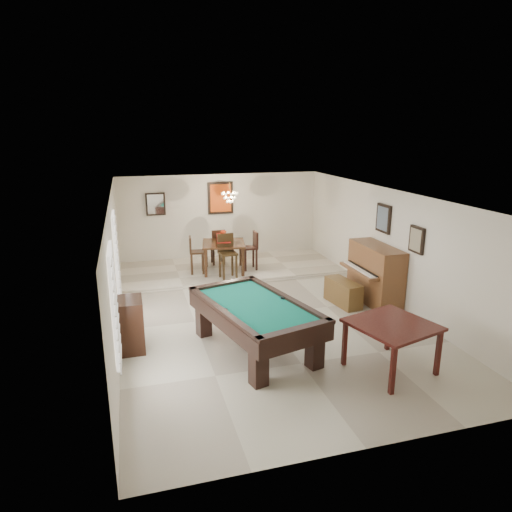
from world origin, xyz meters
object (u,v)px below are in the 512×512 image
dining_table (224,255)px  chandelier (230,193)px  dining_chair_south (228,257)px  dining_chair_north (218,246)px  square_table (391,347)px  pool_table (255,327)px  dining_chair_east (249,251)px  dining_chair_west (197,255)px  piano_bench (343,293)px  apothecary_chest (131,325)px  flower_vase (223,234)px  upright_piano (369,274)px

dining_table → chandelier: (0.26, 0.30, 1.62)m
dining_chair_south → dining_chair_north: (0.01, 1.40, -0.07)m
square_table → dining_chair_north: dining_chair_north is taller
pool_table → dining_chair_south: size_ratio=2.28×
dining_chair_north → dining_chair_east: (0.73, -0.78, 0.02)m
chandelier → square_table: bearing=-77.5°
dining_chair_south → dining_chair_west: (-0.70, 0.68, -0.07)m
piano_bench → dining_chair_east: (-1.45, 2.82, 0.37)m
pool_table → dining_chair_north: bearing=71.5°
apothecary_chest → dining_table: dining_table is taller
dining_chair_south → apothecary_chest: bearing=-133.3°
flower_vase → dining_chair_north: (-0.02, 0.77, -0.53)m
square_table → chandelier: (-1.34, 6.03, 1.78)m
square_table → chandelier: 6.43m
pool_table → dining_table: (0.37, 4.44, 0.14)m
pool_table → dining_chair_north: size_ratio=2.58×
square_table → apothecary_chest: 4.53m
pool_table → apothecary_chest: bearing=149.0°
flower_vase → dining_chair_east: (0.72, -0.01, -0.51)m
piano_bench → dining_table: (-2.17, 2.84, 0.30)m
dining_table → apothecary_chest: bearing=-123.3°
dining_chair_north → chandelier: chandelier is taller
dining_table → dining_chair_east: 0.72m
flower_vase → dining_table: bearing=0.0°
upright_piano → square_table: bearing=-112.6°
dining_chair_east → chandelier: (-0.46, 0.31, 1.55)m
pool_table → dining_table: dining_table is taller
pool_table → dining_chair_north: (0.35, 5.21, 0.19)m
dining_chair_west → chandelier: bearing=-69.2°
square_table → chandelier: chandelier is taller
flower_vase → dining_chair_west: (-0.72, 0.04, -0.53)m
dining_chair_west → piano_bench: bearing=-128.8°
flower_vase → dining_chair_south: 0.79m
flower_vase → dining_chair_south: bearing=-92.1°
square_table → dining_chair_east: bearing=98.7°
upright_piano → chandelier: chandelier is taller
square_table → dining_chair_east: (-0.88, 5.72, 0.23)m
upright_piano → pool_table: bearing=-153.5°
dining_table → dining_chair_north: bearing=91.1°
piano_bench → square_table: bearing=-101.3°
apothecary_chest → chandelier: bearing=56.1°
pool_table → dining_chair_west: size_ratio=2.61×
dining_chair_east → dining_chair_west: bearing=-93.0°
upright_piano → dining_chair_west: upright_piano is taller
dining_chair_south → dining_chair_east: bearing=34.7°
flower_vase → dining_chair_west: bearing=176.8°
pool_table → square_table: (1.96, -1.29, -0.02)m
dining_table → chandelier: size_ratio=1.86×
piano_bench → apothecary_chest: size_ratio=1.04×
apothecary_chest → dining_chair_south: (2.48, 3.18, 0.21)m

